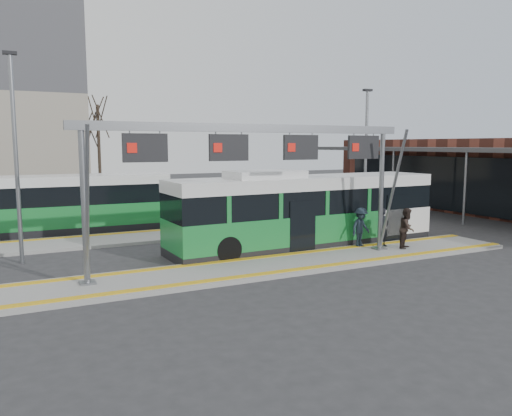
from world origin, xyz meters
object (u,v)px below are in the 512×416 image
(passenger_c, at_px, (361,227))
(gantry, at_px, (258,153))
(hero_bus, at_px, (305,212))
(passenger_a, at_px, (383,227))
(passenger_b, at_px, (407,228))

(passenger_c, bearing_deg, gantry, 173.53)
(hero_bus, relative_size, passenger_a, 7.55)
(gantry, xyz_separation_m, hero_bus, (3.66, 2.57, -2.70))
(passenger_c, bearing_deg, passenger_a, -39.57)
(passenger_b, xyz_separation_m, passenger_c, (-1.61, 1.14, -0.01))
(passenger_b, height_order, passenger_c, passenger_b)
(gantry, height_order, hero_bus, gantry)
(hero_bus, bearing_deg, gantry, -146.97)
(passenger_b, distance_m, passenger_c, 1.97)
(hero_bus, height_order, passenger_b, hero_bus)
(gantry, xyz_separation_m, passenger_c, (5.45, 0.85, -3.29))
(passenger_b, bearing_deg, passenger_a, 102.99)
(gantry, xyz_separation_m, passenger_b, (7.06, -0.29, -3.28))
(passenger_c, bearing_deg, passenger_b, -50.54)
(passenger_a, bearing_deg, passenger_c, 145.88)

